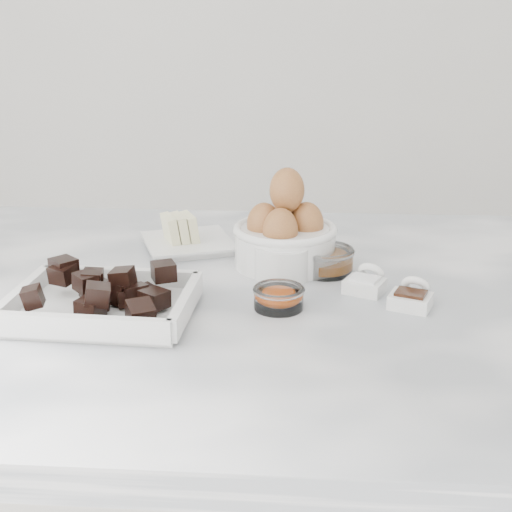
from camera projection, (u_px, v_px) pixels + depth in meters
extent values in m
cube|color=white|center=(240.00, 304.00, 0.97)|extent=(1.20, 0.80, 0.04)
cube|color=white|center=(104.00, 311.00, 0.88)|extent=(0.22, 0.17, 0.01)
cube|color=white|center=(188.00, 245.00, 1.13)|extent=(0.15, 0.15, 0.01)
cube|color=white|center=(188.00, 241.00, 1.13)|extent=(0.17, 0.17, 0.00)
cylinder|color=white|center=(282.00, 262.00, 1.00)|extent=(0.08, 0.08, 0.05)
cylinder|color=white|center=(282.00, 249.00, 1.00)|extent=(0.06, 0.06, 0.01)
cylinder|color=white|center=(285.00, 247.00, 1.05)|extent=(0.15, 0.15, 0.06)
torus|color=white|center=(285.00, 229.00, 1.04)|extent=(0.15, 0.15, 0.01)
ellipsoid|color=#A97036|center=(306.00, 224.00, 1.04)|extent=(0.05, 0.05, 0.07)
ellipsoid|color=#A97036|center=(264.00, 225.00, 1.04)|extent=(0.05, 0.05, 0.07)
ellipsoid|color=#A97036|center=(288.00, 219.00, 1.07)|extent=(0.05, 0.05, 0.07)
ellipsoid|color=#A97036|center=(281.00, 231.00, 1.01)|extent=(0.05, 0.05, 0.07)
ellipsoid|color=#A97036|center=(287.00, 190.00, 1.02)|extent=(0.05, 0.05, 0.07)
cylinder|color=white|center=(325.00, 261.00, 1.03)|extent=(0.08, 0.08, 0.03)
torus|color=white|center=(326.00, 251.00, 1.02)|extent=(0.08, 0.08, 0.01)
cylinder|color=#D4670E|center=(325.00, 265.00, 1.03)|extent=(0.06, 0.06, 0.01)
cylinder|color=white|center=(279.00, 298.00, 0.90)|extent=(0.06, 0.06, 0.03)
torus|color=white|center=(279.00, 290.00, 0.90)|extent=(0.07, 0.07, 0.01)
ellipsoid|color=#FE6A07|center=(279.00, 298.00, 0.90)|extent=(0.04, 0.04, 0.02)
cube|color=white|center=(410.00, 301.00, 0.91)|extent=(0.06, 0.06, 0.02)
cube|color=black|center=(411.00, 293.00, 0.90)|extent=(0.05, 0.04, 0.00)
torus|color=white|center=(416.00, 286.00, 0.92)|extent=(0.05, 0.04, 0.04)
cube|color=white|center=(364.00, 286.00, 0.96)|extent=(0.06, 0.06, 0.02)
cube|color=white|center=(365.00, 278.00, 0.95)|extent=(0.05, 0.04, 0.00)
torus|color=white|center=(371.00, 272.00, 0.97)|extent=(0.05, 0.04, 0.04)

